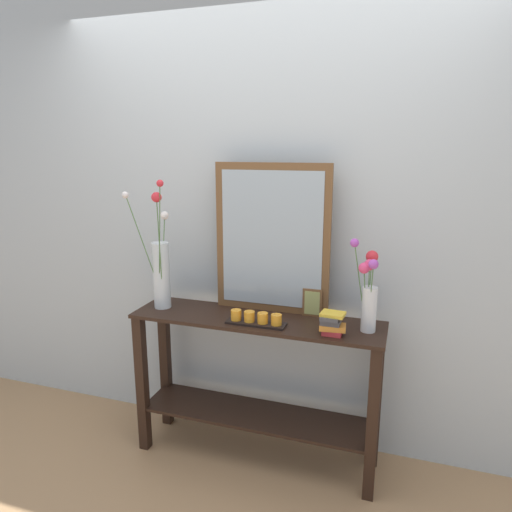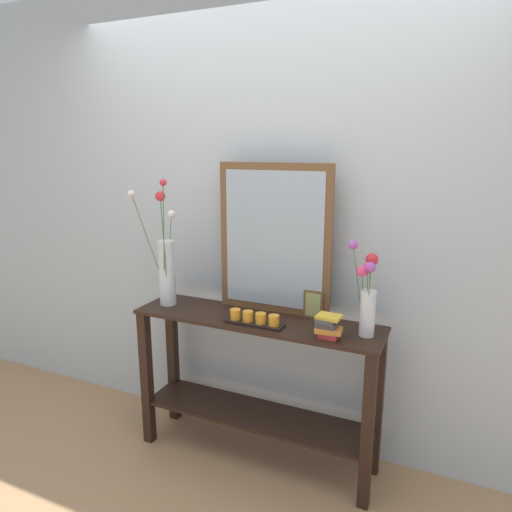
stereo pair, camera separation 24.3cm
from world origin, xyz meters
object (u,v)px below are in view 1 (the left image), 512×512
console_table (256,373)px  candle_tray (256,319)px  picture_frame_small (312,303)px  tall_vase_left (161,268)px  book_stack (332,323)px  vase_right (369,292)px  mirror_leaning (272,239)px

console_table → candle_tray: 0.37m
candle_tray → picture_frame_small: (0.26, 0.21, 0.05)m
candle_tray → picture_frame_small: size_ratio=2.05×
tall_vase_left → book_stack: 1.02m
vase_right → picture_frame_small: (-0.30, 0.11, -0.13)m
tall_vase_left → candle_tray: bearing=-7.7°
tall_vase_left → console_table: bearing=0.4°
console_table → book_stack: 0.58m
picture_frame_small → tall_vase_left: bearing=-171.3°
mirror_leaning → vase_right: mirror_leaning is taller
tall_vase_left → book_stack: bearing=-5.4°
tall_vase_left → vase_right: size_ratio=1.58×
tall_vase_left → book_stack: tall_vase_left is taller
console_table → mirror_leaning: size_ratio=1.67×
mirror_leaning → tall_vase_left: bearing=-166.4°
vase_right → candle_tray: (-0.56, -0.10, -0.18)m
console_table → tall_vase_left: tall_vase_left is taller
mirror_leaning → book_stack: size_ratio=6.13×
vase_right → picture_frame_small: size_ratio=3.03×
vase_right → book_stack: bearing=-145.6°
candle_tray → picture_frame_small: bearing=39.6°
mirror_leaning → vase_right: (0.54, -0.13, -0.21)m
vase_right → tall_vase_left: bearing=-179.2°
console_table → picture_frame_small: 0.51m
mirror_leaning → tall_vase_left: 0.66m
tall_vase_left → candle_tray: (0.60, -0.08, -0.21)m
mirror_leaning → candle_tray: mirror_leaning is taller
vase_right → console_table: bearing=-178.8°
candle_tray → picture_frame_small: picture_frame_small is taller
vase_right → picture_frame_small: vase_right is taller
tall_vase_left → picture_frame_small: (0.85, 0.13, -0.16)m
candle_tray → vase_right: bearing=9.8°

